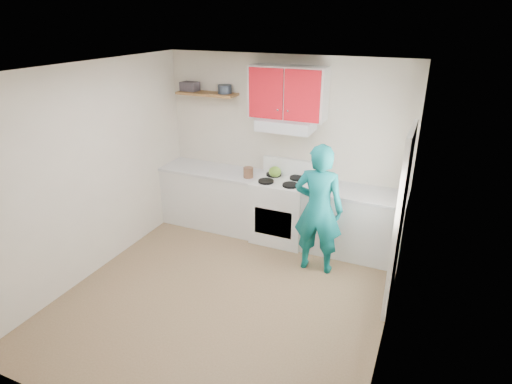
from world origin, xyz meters
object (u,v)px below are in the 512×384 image
at_px(kettle, 275,172).
at_px(person, 318,209).
at_px(stove, 281,210).
at_px(tin, 225,89).
at_px(crock, 248,173).

height_order(kettle, person, person).
relative_size(stove, kettle, 5.08).
height_order(tin, crock, tin).
distance_m(kettle, person, 1.09).
distance_m(stove, crock, 0.72).
bearing_deg(kettle, tin, 154.02).
relative_size(tin, kettle, 1.10).
height_order(kettle, crock, kettle).
relative_size(kettle, person, 0.11).
xyz_separation_m(stove, tin, (-0.97, 0.20, 1.64)).
xyz_separation_m(tin, person, (1.67, -0.77, -1.25)).
bearing_deg(person, kettle, -42.10).
distance_m(tin, person, 2.22).
xyz_separation_m(stove, kettle, (-0.15, 0.10, 0.54)).
height_order(stove, crock, crock).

